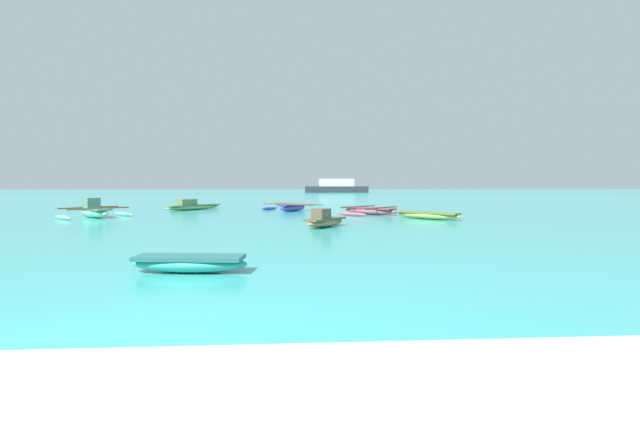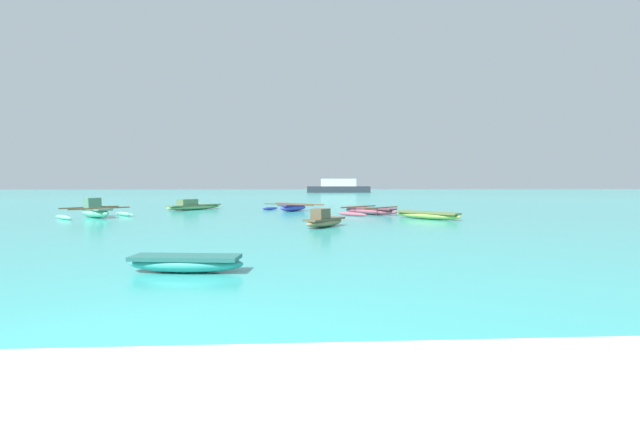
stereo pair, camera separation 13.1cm
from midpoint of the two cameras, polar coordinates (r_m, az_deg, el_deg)
ground_plane at (r=4.04m, az=-30.80°, el=-21.89°), size 240.00×240.00×0.00m
moored_boat_0 at (r=23.91m, az=6.77°, el=0.37°), size 3.73×3.63×0.44m
moored_boat_1 at (r=21.35m, az=14.30°, el=-0.19°), size 2.86×3.01×0.35m
moored_boat_2 at (r=26.60m, az=-3.47°, el=0.80°), size 4.09×3.79×0.47m
moored_boat_3 at (r=24.49m, az=-27.71°, el=0.30°), size 3.68×3.68×0.99m
moored_boat_4 at (r=8.77m, az=-17.04°, el=-6.27°), size 2.33×0.88×0.33m
moored_boat_5 at (r=16.88m, az=0.74°, el=-0.94°), size 1.92×2.14×0.74m
moored_boat_6 at (r=29.06m, az=-16.45°, el=0.97°), size 3.28×3.78×0.71m
distant_ferry at (r=79.47m, az=2.51°, el=3.55°), size 11.61×2.55×2.55m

